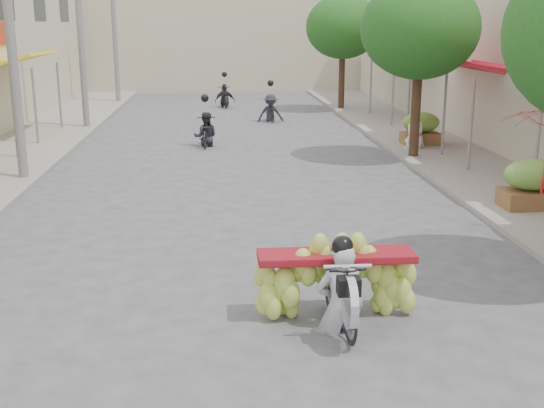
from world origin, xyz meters
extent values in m
cube|color=gray|center=(7.00, 15.00, 0.06)|extent=(4.00, 60.00, 0.12)
cylinder|color=slate|center=(-6.30, 14.80, 1.27)|extent=(0.08, 0.08, 2.55)
cube|color=yellow|center=(-7.12, 19.00, 2.75)|extent=(1.77, 4.00, 0.53)
cylinder|color=slate|center=(-6.30, 17.20, 1.27)|extent=(0.08, 0.08, 2.55)
cylinder|color=slate|center=(-6.30, 20.80, 1.27)|extent=(0.08, 0.08, 2.55)
cube|color=#1E2328|center=(-8.02, 21.00, 4.60)|extent=(0.08, 2.00, 1.10)
cube|color=#1E2328|center=(-8.02, 26.00, 4.60)|extent=(0.08, 2.00, 1.10)
cube|color=#1E2328|center=(-8.02, 31.00, 4.60)|extent=(0.08, 2.00, 1.10)
cube|color=red|center=(7.12, 10.00, 2.75)|extent=(1.77, 4.20, 0.53)
cylinder|color=slate|center=(6.30, 8.10, 1.27)|extent=(0.08, 0.08, 2.55)
cylinder|color=slate|center=(6.30, 11.90, 1.27)|extent=(0.08, 0.08, 2.55)
cube|color=red|center=(7.12, 16.00, 2.75)|extent=(1.77, 4.20, 0.53)
cylinder|color=slate|center=(6.30, 14.10, 1.27)|extent=(0.08, 0.08, 2.55)
cylinder|color=slate|center=(6.30, 17.90, 1.27)|extent=(0.08, 0.08, 2.55)
cube|color=red|center=(7.12, 22.00, 2.75)|extent=(1.77, 4.20, 0.53)
cylinder|color=slate|center=(6.30, 20.10, 1.27)|extent=(0.08, 0.08, 2.55)
cylinder|color=slate|center=(6.30, 23.90, 1.27)|extent=(0.08, 0.08, 2.55)
cube|color=#BFB397|center=(0.00, 38.00, 3.50)|extent=(20.00, 6.00, 7.00)
cylinder|color=slate|center=(-5.40, 12.00, 4.00)|extent=(0.24, 0.24, 8.00)
cylinder|color=slate|center=(-5.40, 21.00, 4.00)|extent=(0.24, 0.24, 8.00)
cylinder|color=slate|center=(-5.40, 30.00, 4.00)|extent=(0.24, 0.24, 8.00)
cylinder|color=#3A2719|center=(5.40, 14.00, 1.60)|extent=(0.28, 0.28, 3.20)
ellipsoid|color=#1F5619|center=(5.40, 14.00, 3.80)|extent=(3.40, 3.40, 2.90)
cylinder|color=#3A2719|center=(5.40, 26.00, 1.60)|extent=(0.28, 0.28, 3.20)
ellipsoid|color=#1F5619|center=(5.40, 26.00, 3.80)|extent=(3.40, 3.40, 2.90)
cube|color=brown|center=(6.20, 8.00, 0.37)|extent=(1.20, 0.80, 0.50)
ellipsoid|color=#699C3A|center=(6.20, 8.00, 0.95)|extent=(1.20, 0.88, 0.66)
cube|color=brown|center=(6.20, 16.00, 0.37)|extent=(1.20, 0.80, 0.50)
ellipsoid|color=#699C3A|center=(6.20, 16.00, 0.95)|extent=(1.20, 0.88, 0.66)
imported|color=black|center=(1.14, 2.70, 0.50)|extent=(0.61, 1.74, 1.01)
cylinder|color=silver|center=(1.14, 2.05, 0.62)|extent=(0.10, 0.66, 0.66)
cube|color=black|center=(1.14, 2.15, 0.80)|extent=(0.28, 0.22, 0.22)
cylinder|color=silver|center=(1.14, 2.25, 1.02)|extent=(0.60, 0.05, 0.05)
cube|color=maroon|center=(1.14, 3.05, 0.88)|extent=(2.12, 0.55, 0.10)
imported|color=silver|center=(1.14, 2.65, 1.19)|extent=(0.64, 0.47, 1.78)
sphere|color=black|center=(1.14, 2.62, 2.05)|extent=(0.28, 0.28, 0.28)
imported|color=white|center=(5.83, 15.33, 0.98)|extent=(0.98, 0.81, 1.72)
imported|color=black|center=(-0.79, 16.86, 0.46)|extent=(0.69, 1.65, 0.91)
imported|color=#26272E|center=(-0.79, 16.86, 1.12)|extent=(0.82, 0.53, 1.65)
sphere|color=black|center=(-0.79, 16.86, 1.58)|extent=(0.26, 0.26, 0.26)
imported|color=black|center=(1.81, 22.54, 0.45)|extent=(0.60, 1.58, 0.91)
imported|color=#26272E|center=(1.81, 22.54, 1.12)|extent=(1.11, 0.66, 1.65)
sphere|color=black|center=(1.81, 22.54, 1.58)|extent=(0.26, 0.26, 0.26)
imported|color=black|center=(0.01, 27.70, 0.48)|extent=(0.72, 1.73, 0.96)
imported|color=#26272E|center=(0.01, 27.70, 1.12)|extent=(0.99, 0.60, 1.65)
sphere|color=black|center=(0.01, 27.70, 1.58)|extent=(0.26, 0.26, 0.26)
camera|label=1|loc=(-0.44, -5.57, 3.91)|focal=45.00mm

